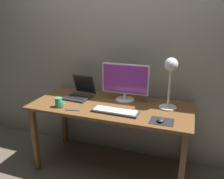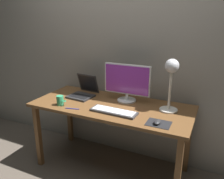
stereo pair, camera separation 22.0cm
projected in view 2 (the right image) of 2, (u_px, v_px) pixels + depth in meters
name	position (u px, v px, depth m)	size (l,w,h in m)	color
ground_plane	(112.00, 167.00, 2.55)	(4.80, 4.80, 0.00)	brown
back_wall	(127.00, 44.00, 2.49)	(4.80, 0.06, 2.60)	gray
desk	(112.00, 112.00, 2.35)	(1.60, 0.70, 0.74)	brown
monitor	(127.00, 82.00, 2.36)	(0.49, 0.19, 0.39)	silver
keyboard_main	(114.00, 111.00, 2.13)	(0.44, 0.15, 0.03)	#38383A
laptop	(84.00, 90.00, 2.56)	(0.28, 0.31, 0.23)	#28282B
desk_lamp	(171.00, 75.00, 2.07)	(0.17, 0.17, 0.49)	beige
mousepad	(159.00, 123.00, 1.92)	(0.20, 0.16, 0.00)	black
mouse	(157.00, 122.00, 1.91)	(0.06, 0.10, 0.03)	#28282B
coffee_mug	(60.00, 100.00, 2.30)	(0.11, 0.07, 0.10)	#339966
pen	(72.00, 109.00, 2.22)	(0.01, 0.01, 0.14)	#2633A5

